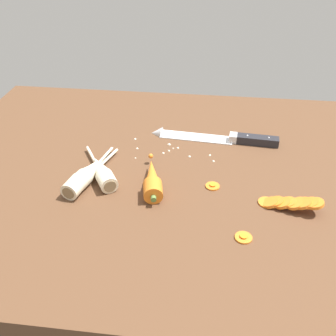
# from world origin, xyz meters

# --- Properties ---
(ground_plane) EXTENTS (1.20, 0.90, 0.04)m
(ground_plane) POSITION_xyz_m (0.00, 0.00, -0.02)
(ground_plane) COLOR brown
(chefs_knife) EXTENTS (0.35, 0.06, 0.04)m
(chefs_knife) POSITION_xyz_m (0.10, 0.16, 0.01)
(chefs_knife) COLOR silver
(chefs_knife) RESTS_ON ground_plane
(whole_carrot) EXTENTS (0.07, 0.18, 0.04)m
(whole_carrot) POSITION_xyz_m (-0.03, -0.08, 0.02)
(whole_carrot) COLOR orange
(whole_carrot) RESTS_ON ground_plane
(parsnip_front) EXTENTS (0.08, 0.18, 0.04)m
(parsnip_front) POSITION_xyz_m (-0.18, -0.07, 0.02)
(parsnip_front) COLOR beige
(parsnip_front) RESTS_ON ground_plane
(parsnip_mid_left) EXTENTS (0.07, 0.21, 0.04)m
(parsnip_mid_left) POSITION_xyz_m (-0.19, -0.08, 0.02)
(parsnip_mid_left) COLOR beige
(parsnip_mid_left) RESTS_ON ground_plane
(parsnip_mid_right) EXTENTS (0.12, 0.18, 0.04)m
(parsnip_mid_right) POSITION_xyz_m (-0.15, -0.06, 0.02)
(parsnip_mid_right) COLOR beige
(parsnip_mid_right) RESTS_ON ground_plane
(carrot_slice_stack) EXTENTS (0.13, 0.06, 0.04)m
(carrot_slice_stack) POSITION_xyz_m (0.27, -0.12, 0.01)
(carrot_slice_stack) COLOR orange
(carrot_slice_stack) RESTS_ON ground_plane
(carrot_slice_stray_near) EXTENTS (0.03, 0.03, 0.01)m
(carrot_slice_stray_near) POSITION_xyz_m (0.17, -0.22, 0.00)
(carrot_slice_stray_near) COLOR orange
(carrot_slice_stray_near) RESTS_ON ground_plane
(carrot_slice_stray_mid) EXTENTS (0.03, 0.03, 0.01)m
(carrot_slice_stray_mid) POSITION_xyz_m (0.11, -0.06, 0.00)
(carrot_slice_stray_mid) COLOR orange
(carrot_slice_stray_mid) RESTS_ON ground_plane
(mince_crumbs) EXTENTS (0.22, 0.10, 0.01)m
(mince_crumbs) POSITION_xyz_m (-0.00, 0.09, 0.00)
(mince_crumbs) COLOR silver
(mince_crumbs) RESTS_ON ground_plane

